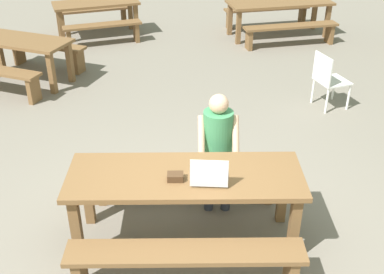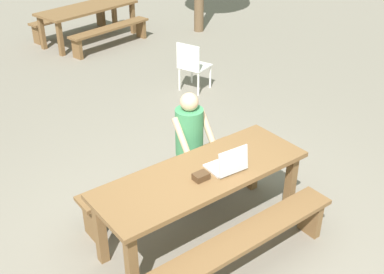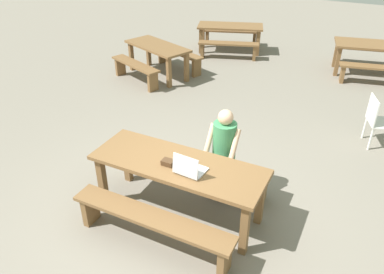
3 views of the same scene
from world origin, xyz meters
TOP-DOWN VIEW (x-y plane):
  - ground_plane at (0.00, 0.00)m, footprint 30.00×30.00m
  - picnic_table_front at (0.00, 0.00)m, footprint 2.18×0.77m
  - bench_near at (0.00, -0.66)m, footprint 2.01×0.30m
  - bench_far at (0.00, 0.66)m, footprint 2.01×0.30m
  - laptop at (0.22, -0.12)m, footprint 0.35×0.32m
  - small_pouch at (-0.09, -0.09)m, footprint 0.15×0.11m
  - person_seated at (0.34, 0.62)m, footprint 0.42×0.41m
  - plastic_chair at (2.13, 2.95)m, footprint 0.56×0.56m
  - picnic_table_mid at (-1.88, 6.47)m, footprint 1.90×1.26m
  - bench_mid_south at (-1.68, 5.88)m, footprint 1.59×0.79m
  - bench_mid_north at (-2.07, 7.06)m, footprint 1.59×0.79m
  - picnic_table_rear at (-2.72, 4.02)m, footprint 1.81×1.28m
  - bench_rear_north at (-2.48, 4.62)m, footprint 1.50×0.83m
  - picnic_table_distant at (1.98, 6.43)m, footprint 2.29×1.26m
  - bench_distant_south at (2.12, 5.75)m, footprint 1.97×0.70m
  - bench_distant_north at (1.84, 7.10)m, footprint 1.97×0.70m

SIDE VIEW (x-z plane):
  - ground_plane at x=0.00m, z-range 0.00..0.00m
  - bench_mid_south at x=-1.68m, z-range 0.11..0.54m
  - bench_mid_north at x=-2.07m, z-range 0.11..0.54m
  - bench_rear_north at x=-2.48m, z-range 0.11..0.57m
  - bench_distant_south at x=2.12m, z-range 0.12..0.56m
  - bench_distant_north at x=1.84m, z-range 0.12..0.56m
  - bench_near at x=0.00m, z-range 0.12..0.58m
  - bench_far at x=0.00m, z-range 0.12..0.58m
  - plastic_chair at x=2.13m, z-range 0.03..0.88m
  - picnic_table_mid at x=-1.88m, z-range 0.25..0.98m
  - picnic_table_rear at x=-2.72m, z-range 0.24..0.99m
  - picnic_table_distant at x=1.98m, z-range 0.27..1.02m
  - picnic_table_front at x=0.00m, z-range 0.28..1.06m
  - person_seated at x=0.34m, z-range 0.11..1.39m
  - small_pouch at x=-0.09m, z-range 0.78..0.85m
  - laptop at x=0.22m, z-range 0.71..0.98m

